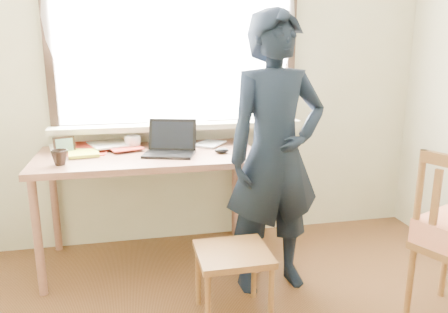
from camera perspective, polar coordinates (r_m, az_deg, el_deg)
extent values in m
cube|color=beige|center=(3.35, -2.79, 10.68)|extent=(3.50, 0.02, 2.60)
cube|color=white|center=(3.31, -6.37, 15.76)|extent=(1.70, 0.01, 1.30)
cube|color=black|center=(3.34, -6.02, 4.04)|extent=(1.82, 0.06, 0.06)
cube|color=black|center=(3.32, -22.16, 14.84)|extent=(0.06, 0.06, 1.30)
cube|color=black|center=(3.49, 8.73, 15.60)|extent=(0.06, 0.06, 1.30)
cube|color=beige|center=(3.27, -5.90, 4.01)|extent=(1.85, 0.20, 0.04)
cube|color=white|center=(3.24, -6.28, 17.57)|extent=(1.95, 0.02, 1.65)
cube|color=#915F48|center=(3.03, -9.88, 0.01)|extent=(1.49, 0.74, 0.04)
cylinder|color=#915F48|center=(2.91, -23.15, -9.82)|extent=(0.05, 0.05, 0.75)
cylinder|color=#915F48|center=(3.49, -21.24, -5.65)|extent=(0.05, 0.05, 0.75)
cylinder|color=#915F48|center=(2.95, 4.35, -8.30)|extent=(0.05, 0.05, 0.75)
cylinder|color=#915F48|center=(3.53, 1.45, -4.44)|extent=(0.05, 0.05, 0.75)
cube|color=black|center=(2.95, -7.16, 0.34)|extent=(0.38, 0.32, 0.02)
cube|color=black|center=(3.04, -6.75, 2.83)|extent=(0.33, 0.16, 0.22)
cube|color=black|center=(3.04, -6.75, 2.83)|extent=(0.29, 0.14, 0.18)
cube|color=black|center=(2.94, -7.20, 0.35)|extent=(0.32, 0.22, 0.00)
imported|color=white|center=(3.19, -11.81, 1.87)|extent=(0.16, 0.16, 0.09)
imported|color=black|center=(2.86, -20.68, -0.12)|extent=(0.13, 0.13, 0.09)
ellipsoid|color=black|center=(2.98, -0.30, 0.79)|extent=(0.10, 0.07, 0.04)
cube|color=red|center=(3.15, -17.46, 0.60)|extent=(0.29, 0.28, 0.01)
cube|color=#3A50BD|center=(3.26, -19.51, 0.97)|extent=(0.22, 0.26, 0.01)
cube|color=red|center=(3.15, -14.78, 1.10)|extent=(0.34, 0.35, 0.02)
cube|color=white|center=(3.16, -17.46, 0.88)|extent=(0.33, 0.31, 0.01)
cube|color=white|center=(3.11, -12.30, 1.20)|extent=(0.25, 0.30, 0.02)
cube|color=#DAE936|center=(3.11, -12.66, 1.07)|extent=(0.30, 0.32, 0.00)
cube|color=white|center=(3.16, -12.13, 1.50)|extent=(0.35, 0.37, 0.02)
imported|color=white|center=(3.29, -18.19, 1.25)|extent=(0.20, 0.26, 0.02)
imported|color=white|center=(3.26, -3.25, 1.76)|extent=(0.28, 0.29, 0.02)
cube|color=black|center=(3.14, -20.12, 1.29)|extent=(0.14, 0.05, 0.11)
cube|color=#427735|center=(3.14, -20.12, 1.29)|extent=(0.11, 0.03, 0.08)
cube|color=brown|center=(2.48, 1.18, -12.58)|extent=(0.40, 0.38, 0.04)
cylinder|color=brown|center=(2.41, -2.10, -19.02)|extent=(0.03, 0.03, 0.37)
cylinder|color=brown|center=(2.68, -3.40, -15.27)|extent=(0.03, 0.03, 0.37)
cylinder|color=brown|center=(2.48, 6.15, -18.00)|extent=(0.03, 0.03, 0.37)
cylinder|color=brown|center=(2.75, 3.94, -14.51)|extent=(0.03, 0.03, 0.37)
cylinder|color=brown|center=(3.06, 26.86, -12.44)|extent=(0.04, 0.04, 0.42)
cylinder|color=brown|center=(2.76, 23.08, -14.94)|extent=(0.04, 0.04, 0.42)
cylinder|color=brown|center=(2.55, 24.07, -4.87)|extent=(0.04, 0.04, 0.52)
cube|color=brown|center=(2.52, 25.81, -6.04)|extent=(0.03, 0.04, 0.41)
imported|color=black|center=(2.67, 6.71, 0.18)|extent=(0.67, 0.48, 1.72)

